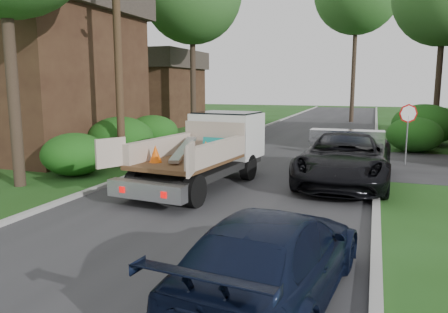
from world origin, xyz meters
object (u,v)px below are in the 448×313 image
house_left_far (149,87)px  navy_suv (273,256)px  flatbed_truck (213,145)px  black_pickup (345,158)px  stop_sign (408,122)px  utility_pole (117,33)px  house_left_near (23,62)px

house_left_far → navy_suv: size_ratio=1.58×
flatbed_truck → black_pickup: bearing=23.9°
house_left_far → black_pickup: bearing=-46.0°
flatbed_truck → stop_sign: bearing=47.5°
black_pickup → flatbed_truck: bearing=-161.2°
utility_pole → house_left_near: utility_pole is taller
flatbed_truck → black_pickup: 4.39m
flatbed_truck → navy_suv: (3.69, -7.27, -0.55)m
house_left_far → house_left_near: bearing=-84.3°
house_left_far → navy_suv: bearing=-58.0°
house_left_near → house_left_far: size_ratio=1.29×
house_left_near → house_left_far: bearing=95.7°
stop_sign → utility_pole: utility_pole is taller
navy_suv → black_pickup: bearing=-86.8°
stop_sign → house_left_near: size_ratio=0.26×
house_left_near → navy_suv: size_ratio=2.03×
stop_sign → black_pickup: stop_sign is taller
utility_pole → house_left_far: size_ratio=1.32×
stop_sign → navy_suv: (-2.60, -12.75, -1.08)m
utility_pole → house_left_far: 18.93m
black_pickup → navy_suv: (-0.49, -8.58, -0.15)m
navy_suv → stop_sign: bearing=-95.1°
house_left_near → stop_sign: bearing=6.6°
black_pickup → house_left_near: bearing=173.3°
flatbed_truck → house_left_near: bearing=168.8°
black_pickup → navy_suv: black_pickup is taller
house_left_near → flatbed_truck: 11.85m
stop_sign → black_pickup: bearing=-116.9°
house_left_far → utility_pole: bearing=-64.8°
house_left_near → navy_suv: (14.60, -10.75, -3.58)m
navy_suv → utility_pole: bearing=-40.7°
utility_pole → navy_suv: utility_pole is taller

